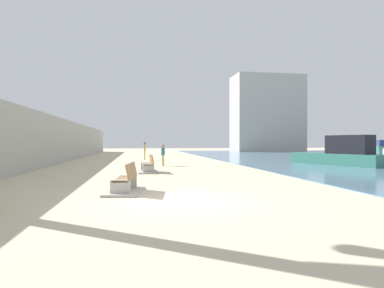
{
  "coord_description": "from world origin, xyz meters",
  "views": [
    {
      "loc": [
        -1.17,
        -9.24,
        1.67
      ],
      "look_at": [
        2.44,
        12.64,
        1.53
      ],
      "focal_mm": 30.87,
      "sensor_mm": 36.0,
      "label": 1
    }
  ],
  "objects": [
    {
      "name": "bench_near",
      "position": [
        -1.57,
        1.85,
        0.23
      ],
      "size": [
        1.38,
        2.23,
        0.98
      ],
      "color": "#ADAAA3",
      "rests_on": "ground"
    },
    {
      "name": "boat_far_left",
      "position": [
        12.97,
        12.03,
        0.79
      ],
      "size": [
        4.1,
        7.05,
        2.1
      ],
      "color": "#337060",
      "rests_on": "water_bay"
    },
    {
      "name": "person_standing",
      "position": [
        0.58,
        13.85,
        0.86
      ],
      "size": [
        0.27,
        0.51,
        1.51
      ],
      "color": "gold",
      "rests_on": "ground"
    },
    {
      "name": "bench_far",
      "position": [
        -0.63,
        9.05,
        0.23
      ],
      "size": [
        1.22,
        2.16,
        0.98
      ],
      "color": "#ADAAA3",
      "rests_on": "ground"
    },
    {
      "name": "ground_plane",
      "position": [
        0.0,
        18.0,
        0.0
      ],
      "size": [
        120.0,
        120.0,
        0.0
      ],
      "primitive_type": "plane",
      "color": "beige"
    },
    {
      "name": "boat_outer",
      "position": [
        32.52,
        32.08,
        0.76
      ],
      "size": [
        4.0,
        5.83,
        1.91
      ],
      "color": "#337060",
      "rests_on": "water_bay"
    },
    {
      "name": "seawall",
      "position": [
        -7.5,
        18.0,
        1.78
      ],
      "size": [
        0.8,
        64.0,
        3.56
      ],
      "primitive_type": "cube",
      "color": "#ADAAA3",
      "rests_on": "ground"
    },
    {
      "name": "person_walking",
      "position": [
        -0.53,
        21.7,
        0.96
      ],
      "size": [
        0.22,
        0.53,
        1.65
      ],
      "color": "gold",
      "rests_on": "ground"
    },
    {
      "name": "harbor_building",
      "position": [
        21.36,
        46.0,
        6.64
      ],
      "size": [
        12.0,
        6.0,
        13.27
      ],
      "primitive_type": "cube",
      "color": "#ADAAA3",
      "rests_on": "ground"
    }
  ]
}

